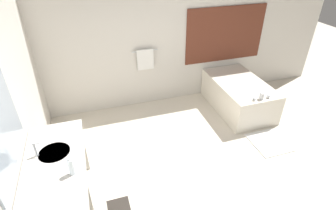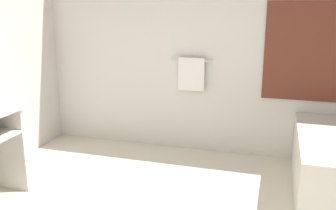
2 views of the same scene
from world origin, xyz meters
name	(u,v)px [view 1 (image 1 of 2)]	position (x,y,z in m)	size (l,w,h in m)	color
ground_plane	(203,173)	(0.00, 0.00, 0.00)	(16.00, 16.00, 0.00)	beige
wall_back_with_blinds	(161,38)	(0.05, 2.23, 1.35)	(7.40, 0.13, 2.70)	silver
wall_left_with_mirror	(4,130)	(-2.23, 0.00, 1.35)	(0.08, 7.40, 2.70)	silver
vanity_counter	(59,181)	(-1.87, -0.15, 0.65)	(0.64, 1.62, 0.89)	silver
sink_faucet	(35,150)	(-2.04, 0.07, 0.98)	(0.09, 0.04, 0.18)	silver
bathtub	(238,94)	(1.39, 1.42, 0.33)	(0.90, 1.54, 0.71)	silver
water_bottle_1	(71,167)	(-1.67, -0.33, 0.99)	(0.06, 0.06, 0.21)	white
bath_mat	(269,142)	(1.36, 0.28, 0.01)	(0.58, 0.62, 0.02)	white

